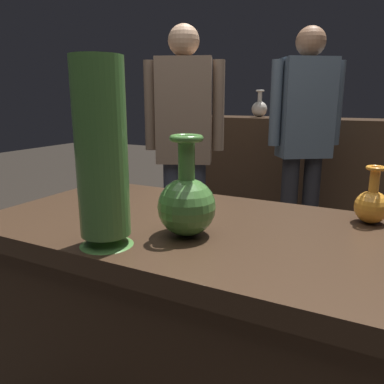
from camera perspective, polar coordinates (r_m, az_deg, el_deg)
name	(u,v)px	position (r m, az deg, el deg)	size (l,w,h in m)	color
display_plinth	(196,346)	(1.24, 0.67, -22.36)	(1.20, 0.64, 0.80)	#382619
back_display_shelf	(319,181)	(3.19, 18.62, 1.58)	(2.60, 0.40, 0.99)	#422D1E
vase_centerpiece	(187,202)	(0.94, -0.82, -1.59)	(0.15, 0.15, 0.25)	#477A38
vase_tall_behind	(102,156)	(0.87, -13.50, 5.26)	(0.13, 0.13, 0.43)	#477A38
vase_left_accent	(372,204)	(1.15, 25.58, -1.69)	(0.09, 0.09, 0.16)	orange
shelf_vase_left	(259,108)	(3.25, 10.18, 12.42)	(0.13, 0.13, 0.22)	silver
shelf_vase_center	(326,105)	(3.17, 19.60, 12.28)	(0.12, 0.12, 0.18)	gray
visitor_center_back	(304,134)	(2.53, 16.65, 8.37)	(0.40, 0.33, 1.56)	#232328
visitor_near_left	(184,139)	(2.27, -1.18, 8.06)	(0.44, 0.29, 1.54)	#333847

